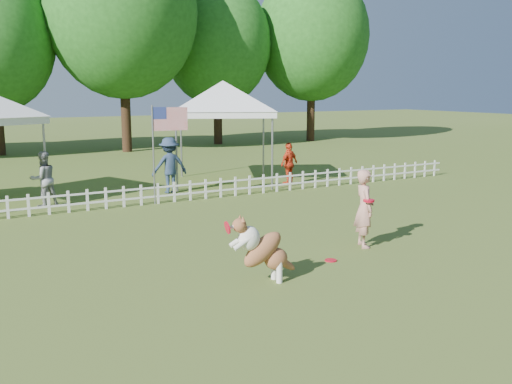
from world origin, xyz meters
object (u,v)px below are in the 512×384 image
(spectator_b, at_px, (169,165))
(canopy_tent_right, at_px, (223,134))
(flag_pole, at_px, (154,155))
(frisbee_on_turf, at_px, (331,260))
(spectator_a, at_px, (43,179))
(handler, at_px, (364,208))
(spectator_c, at_px, (289,164))
(dog, at_px, (264,249))

(spectator_b, bearing_deg, canopy_tent_right, -157.33)
(canopy_tent_right, xyz_separation_m, flag_pole, (-3.38, -2.42, -0.32))
(frisbee_on_turf, xyz_separation_m, spectator_b, (-0.11, 8.41, 0.87))
(spectator_a, bearing_deg, handler, 109.85)
(frisbee_on_turf, distance_m, spectator_c, 8.96)
(handler, distance_m, spectator_c, 7.98)
(frisbee_on_turf, bearing_deg, flag_pole, 99.30)
(handler, xyz_separation_m, spectator_a, (-5.16, 7.65, -0.04))
(spectator_b, bearing_deg, frisbee_on_turf, 91.90)
(handler, distance_m, flag_pole, 6.85)
(handler, xyz_separation_m, canopy_tent_right, (1.04, 8.84, 0.92))
(dog, xyz_separation_m, canopy_tent_right, (4.01, 9.80, 1.14))
(handler, xyz_separation_m, spectator_c, (2.87, 7.45, -0.09))
(canopy_tent_right, bearing_deg, flag_pole, -119.84)
(flag_pole, distance_m, spectator_b, 1.89)
(spectator_b, bearing_deg, flag_pole, 56.77)
(handler, distance_m, spectator_b, 8.02)
(handler, xyz_separation_m, frisbee_on_turf, (-1.21, -0.50, -0.81))
(dog, xyz_separation_m, frisbee_on_turf, (1.76, 0.46, -0.58))
(frisbee_on_turf, distance_m, spectator_b, 8.46)
(flag_pole, bearing_deg, frisbee_on_turf, -74.12)
(frisbee_on_turf, bearing_deg, handler, 22.54)
(dog, bearing_deg, spectator_b, 85.07)
(handler, distance_m, dog, 3.13)
(spectator_b, xyz_separation_m, spectator_c, (4.18, -0.46, -0.16))
(handler, relative_size, frisbee_on_turf, 7.00)
(spectator_a, xyz_separation_m, spectator_b, (3.84, 0.27, 0.11))
(canopy_tent_right, relative_size, spectator_b, 1.96)
(handler, relative_size, spectator_b, 0.93)
(flag_pole, xyz_separation_m, spectator_b, (1.03, 1.50, -0.53))
(dog, distance_m, spectator_c, 10.24)
(dog, distance_m, spectator_b, 9.03)
(dog, relative_size, frisbee_on_turf, 5.08)
(spectator_b, relative_size, spectator_c, 1.22)
(canopy_tent_right, relative_size, flag_pole, 1.23)
(canopy_tent_right, bearing_deg, spectator_a, -144.61)
(frisbee_on_turf, distance_m, flag_pole, 7.15)
(flag_pole, xyz_separation_m, spectator_c, (5.21, 1.03, -0.68))
(frisbee_on_turf, relative_size, canopy_tent_right, 0.07)
(frisbee_on_turf, xyz_separation_m, canopy_tent_right, (2.25, 9.34, 1.72))
(dog, xyz_separation_m, flag_pole, (0.63, 7.38, 0.82))
(spectator_b, distance_m, spectator_c, 4.21)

